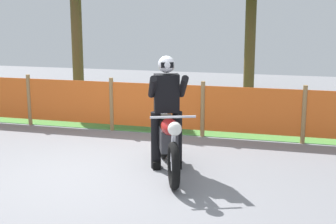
# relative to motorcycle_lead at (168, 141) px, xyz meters

# --- Properties ---
(ground) EXTENTS (24.00, 24.00, 0.02)m
(ground) POSITION_rel_motorcycle_lead_xyz_m (-0.84, -0.33, -0.48)
(ground) COLOR gray
(grass_verge) EXTENTS (24.00, 5.47, 0.01)m
(grass_verge) POSITION_rel_motorcycle_lead_xyz_m (-0.84, 4.89, -0.47)
(grass_verge) COLOR #4C8C3D
(grass_verge) RESTS_ON ground
(barrier_fence) EXTENTS (9.20, 0.08, 1.05)m
(barrier_fence) POSITION_rel_motorcycle_lead_xyz_m (-0.84, 2.15, 0.07)
(barrier_fence) COLOR #997547
(barrier_fence) RESTS_ON ground
(motorcycle_lead) EXTENTS (0.94, 1.96, 0.98)m
(motorcycle_lead) POSITION_rel_motorcycle_lead_xyz_m (0.00, 0.00, 0.00)
(motorcycle_lead) COLOR black
(motorcycle_lead) RESTS_ON ground
(rider_lead) EXTENTS (0.68, 0.78, 1.69)m
(rider_lead) POSITION_rel_motorcycle_lead_xyz_m (-0.08, 0.21, 0.48)
(rider_lead) COLOR black
(rider_lead) RESTS_ON ground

